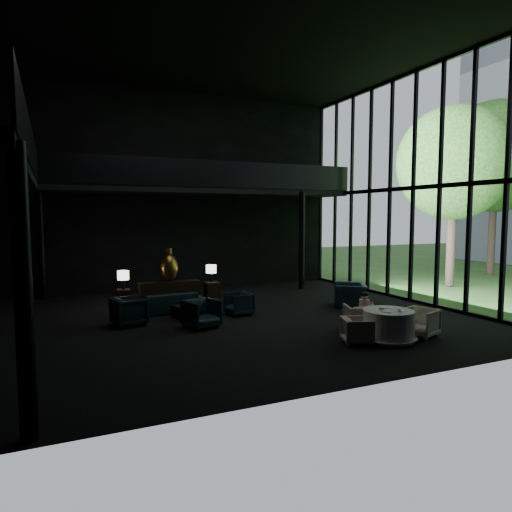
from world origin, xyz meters
name	(u,v)px	position (x,y,z in m)	size (l,w,h in m)	color
floor	(227,319)	(0.00, 0.00, 0.00)	(14.00, 12.00, 0.02)	black
ceiling	(226,37)	(0.00, 0.00, 8.00)	(14.00, 12.00, 0.02)	black
wall_back	(175,192)	(0.00, 6.00, 4.00)	(14.00, 0.04, 8.00)	black
wall_front	(351,158)	(0.00, -6.00, 4.00)	(14.00, 0.04, 8.00)	black
curtain_wall	(413,188)	(6.95, 0.00, 4.00)	(0.20, 12.00, 8.00)	black
mezzanine_back	(206,191)	(1.00, 5.00, 4.00)	(12.00, 2.00, 0.25)	black
railing_left	(32,151)	(-5.00, 0.00, 4.60)	(0.06, 12.00, 1.00)	black
railing_back	(214,174)	(1.00, 4.00, 4.60)	(12.00, 0.06, 1.00)	black
column_sw	(23,295)	(-5.00, -5.70, 2.00)	(0.24, 0.24, 4.00)	black
column_nw	(41,244)	(-5.00, 5.70, 2.00)	(0.24, 0.24, 4.00)	black
column_ne	(302,241)	(4.80, 4.00, 2.00)	(0.24, 0.24, 4.00)	black
tree_near	(454,163)	(11.00, 2.00, 5.23)	(4.80, 4.80, 7.65)	#382D23
tree_far	(495,157)	(16.00, 4.00, 5.99)	(5.60, 5.60, 8.80)	#382D23
console	(170,291)	(-0.85, 3.59, 0.34)	(2.15, 0.49, 0.69)	black
bronze_urn	(169,267)	(-0.85, 3.64, 1.19)	(0.63, 0.63, 1.18)	olive
side_table_left	(124,296)	(-2.45, 3.69, 0.25)	(0.45, 0.45, 0.50)	black
table_lamp_left	(123,276)	(-2.45, 3.65, 0.96)	(0.39, 0.39, 0.65)	black
side_table_right	(212,290)	(0.75, 3.64, 0.28)	(0.51, 0.51, 0.56)	black
table_lamp_right	(211,270)	(0.75, 3.71, 1.02)	(0.38, 0.38, 0.64)	black
sofa	(170,299)	(-1.32, 1.62, 0.43)	(2.20, 0.64, 0.86)	#1B2E35
lounge_armchair_west	(129,308)	(-2.74, 0.40, 0.48)	(0.93, 0.87, 0.96)	#12303C
lounge_armchair_east	(239,303)	(0.53, 0.39, 0.36)	(0.70, 0.66, 0.72)	#0F2730
lounge_armchair_south	(201,311)	(-1.00, -0.69, 0.47)	(0.90, 0.85, 0.93)	#1F343C
window_armchair	(350,290)	(4.45, 0.11, 0.55)	(1.26, 0.82, 1.10)	#1D3940
coffee_table	(190,312)	(-0.96, 0.61, 0.18)	(0.82, 0.82, 0.37)	black
dining_table	(388,327)	(2.78, -3.78, 0.33)	(1.39, 1.39, 0.75)	white
dining_chair_north	(360,316)	(2.73, -2.74, 0.39)	(0.75, 0.70, 0.77)	beige
dining_chair_east	(420,321)	(3.75, -3.80, 0.40)	(0.78, 0.73, 0.80)	beige
dining_chair_west	(357,331)	(1.93, -3.68, 0.31)	(0.60, 0.56, 0.61)	beige
child	(364,303)	(2.83, -2.76, 0.74)	(0.27, 0.27, 0.58)	silver
plate_a	(386,311)	(2.61, -3.88, 0.76)	(0.25, 0.25, 0.02)	white
plate_b	(388,308)	(2.92, -3.58, 0.76)	(0.21, 0.21, 0.01)	white
saucer	(401,310)	(3.01, -3.95, 0.76)	(0.16, 0.16, 0.01)	white
coffee_cup	(399,309)	(2.99, -3.90, 0.79)	(0.08, 0.08, 0.06)	white
cereal_bowl	(381,308)	(2.65, -3.66, 0.79)	(0.15, 0.15, 0.07)	white
cream_pot	(400,311)	(2.87, -4.06, 0.79)	(0.06, 0.06, 0.07)	#99999E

